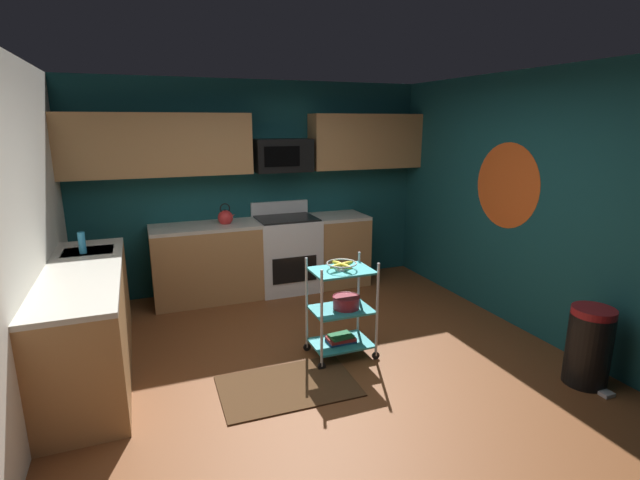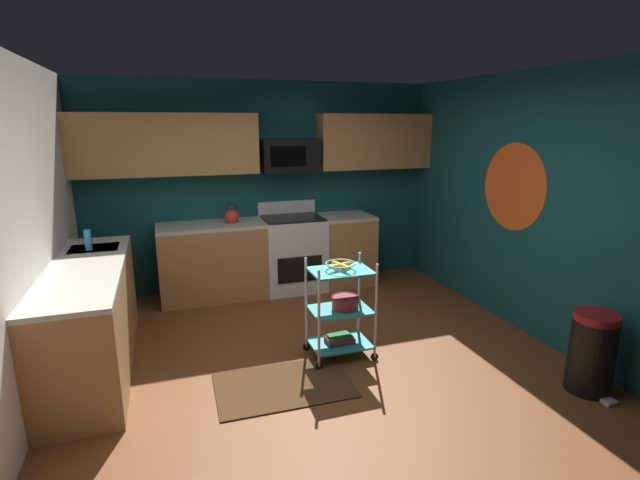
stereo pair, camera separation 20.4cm
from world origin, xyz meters
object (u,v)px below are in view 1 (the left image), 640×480
object	(u,v)px
trash_can	(589,346)
microwave	(282,155)
dish_soap_bottle	(82,243)
oven_range	(287,253)
fruit_bowl	(342,265)
mixing_bowl_large	(346,302)
kettle	(225,217)
rolling_cart	(341,309)
book_stack	(341,339)

from	to	relation	value
trash_can	microwave	bearing A→B (deg)	116.92
microwave	dish_soap_bottle	world-z (taller)	microwave
trash_can	oven_range	bearing A→B (deg)	117.69
fruit_bowl	mixing_bowl_large	distance (m)	0.36
mixing_bowl_large	kettle	xyz separation A→B (m)	(-0.73, 1.90, 0.48)
rolling_cart	dish_soap_bottle	size ratio (longest dim) A/B	4.57
fruit_bowl	kettle	world-z (taller)	kettle
fruit_bowl	book_stack	size ratio (longest dim) A/B	1.05
book_stack	trash_can	size ratio (longest dim) A/B	0.39
rolling_cart	oven_range	bearing A→B (deg)	87.70
oven_range	dish_soap_bottle	bearing A→B (deg)	-159.48
rolling_cart	book_stack	world-z (taller)	rolling_cart
microwave	kettle	size ratio (longest dim) A/B	2.65
mixing_bowl_large	dish_soap_bottle	world-z (taller)	dish_soap_bottle
microwave	mixing_bowl_large	size ratio (longest dim) A/B	2.78
oven_range	rolling_cart	size ratio (longest dim) A/B	1.20
microwave	trash_can	world-z (taller)	microwave
kettle	dish_soap_bottle	size ratio (longest dim) A/B	1.32
fruit_bowl	book_stack	world-z (taller)	fruit_bowl
oven_range	mixing_bowl_large	bearing A→B (deg)	-90.84
microwave	trash_can	xyz separation A→B (m)	(1.61, -3.18, -1.37)
oven_range	book_stack	world-z (taller)	oven_range
mixing_bowl_large	dish_soap_bottle	xyz separation A→B (m)	(-2.19, 1.07, 0.50)
fruit_bowl	mixing_bowl_large	world-z (taller)	fruit_bowl
microwave	rolling_cart	world-z (taller)	microwave
mixing_bowl_large	book_stack	distance (m)	0.36
microwave	rolling_cart	xyz separation A→B (m)	(-0.08, -2.00, -1.25)
oven_range	microwave	xyz separation A→B (m)	(-0.00, 0.10, 1.22)
oven_range	kettle	bearing A→B (deg)	-179.71
book_stack	dish_soap_bottle	distance (m)	2.55
oven_range	rolling_cart	world-z (taller)	oven_range
fruit_bowl	dish_soap_bottle	distance (m)	2.40
oven_range	book_stack	bearing A→B (deg)	-92.30
microwave	dish_soap_bottle	xyz separation A→B (m)	(-2.22, -0.94, -0.68)
mixing_bowl_large	kettle	world-z (taller)	kettle
kettle	dish_soap_bottle	xyz separation A→B (m)	(-1.47, -0.83, 0.02)
microwave	kettle	bearing A→B (deg)	-171.81
microwave	rolling_cart	size ratio (longest dim) A/B	0.77
kettle	trash_can	world-z (taller)	kettle
oven_range	dish_soap_bottle	distance (m)	2.43
kettle	dish_soap_bottle	distance (m)	1.69
rolling_cart	fruit_bowl	world-z (taller)	rolling_cart
dish_soap_bottle	kettle	bearing A→B (deg)	29.43
mixing_bowl_large	kettle	distance (m)	2.09
book_stack	kettle	xyz separation A→B (m)	(-0.68, 1.90, 0.83)
fruit_bowl	trash_can	size ratio (longest dim) A/B	0.41
fruit_bowl	microwave	bearing A→B (deg)	87.83
oven_range	fruit_bowl	world-z (taller)	oven_range
microwave	fruit_bowl	distance (m)	2.17
rolling_cart	kettle	world-z (taller)	kettle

